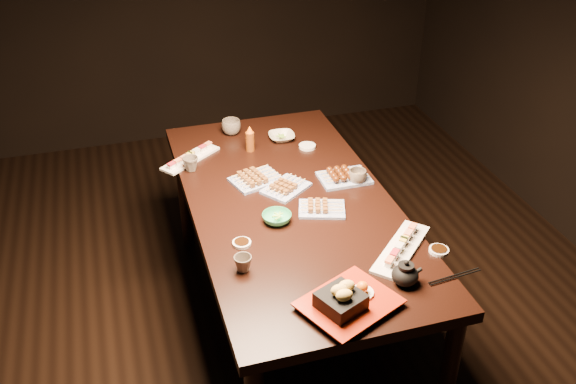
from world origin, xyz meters
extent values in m
plane|color=black|center=(0.00, 0.00, 0.00)|extent=(5.00, 5.00, 0.00)
cube|color=black|center=(0.15, 0.19, 0.38)|extent=(1.24, 1.94, 0.75)
imported|color=#339B61|center=(0.05, 0.05, 0.77)|extent=(0.17, 0.17, 0.04)
imported|color=#BFB79C|center=(0.28, 0.79, 0.77)|extent=(0.15, 0.15, 0.03)
imported|color=brown|center=(-0.17, -0.23, 0.78)|extent=(0.10, 0.10, 0.07)
imported|color=brown|center=(0.50, 0.26, 0.78)|extent=(0.10, 0.10, 0.07)
imported|color=brown|center=(-0.23, 0.60, 0.79)|extent=(0.09, 0.09, 0.07)
imported|color=brown|center=(0.04, 0.94, 0.79)|extent=(0.11, 0.11, 0.08)
cylinder|color=#642E0D|center=(0.09, 0.72, 0.82)|extent=(0.05, 0.05, 0.14)
cylinder|color=white|center=(-0.14, -0.07, 0.76)|extent=(0.09, 0.09, 0.01)
cylinder|color=white|center=(0.39, 0.66, 0.76)|extent=(0.11, 0.11, 0.02)
cylinder|color=white|center=(0.62, -0.34, 0.76)|extent=(0.11, 0.11, 0.01)
cylinder|color=white|center=(-0.27, 0.66, 0.76)|extent=(0.12, 0.12, 0.01)
camera|label=1|loc=(-0.56, -2.15, 2.32)|focal=40.00mm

